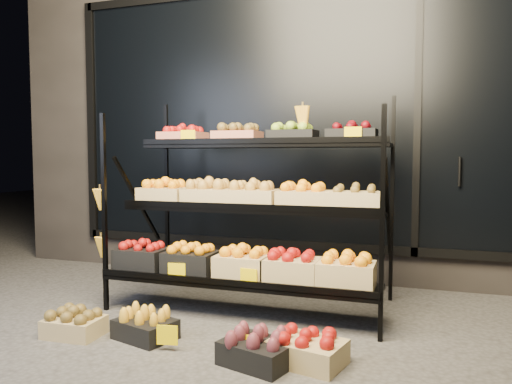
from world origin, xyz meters
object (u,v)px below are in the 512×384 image
(display_rack, at_px, (249,207))
(floor_crate_midright, at_px, (307,348))
(floor_crate_left, at_px, (74,323))
(floor_crate_midleft, at_px, (145,325))

(display_rack, height_order, floor_crate_midright, display_rack)
(floor_crate_left, xyz_separation_m, floor_crate_midleft, (0.47, 0.11, 0.00))
(floor_crate_left, distance_m, floor_crate_midleft, 0.48)
(floor_crate_midright, bearing_deg, floor_crate_midleft, -169.19)
(display_rack, xyz_separation_m, floor_crate_left, (-0.88, -0.96, -0.70))
(floor_crate_midleft, bearing_deg, floor_crate_midright, 13.86)
(display_rack, bearing_deg, floor_crate_midright, -53.61)
(floor_crate_midleft, distance_m, floor_crate_midright, 1.08)
(floor_crate_left, xyz_separation_m, floor_crate_midright, (1.55, 0.05, 0.01))
(floor_crate_midleft, height_order, floor_crate_midright, floor_crate_midright)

